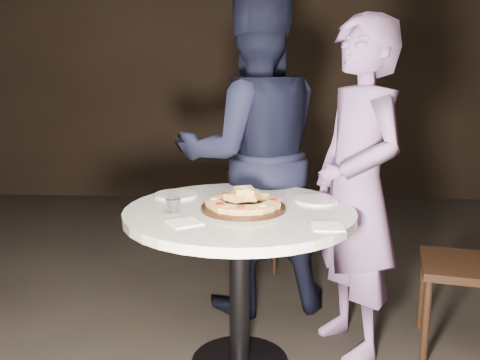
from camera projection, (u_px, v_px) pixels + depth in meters
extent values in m
cylinder|color=black|center=(240.00, 290.00, 2.64)|extent=(0.12, 0.12, 0.76)
cylinder|color=silver|center=(240.00, 213.00, 2.56)|extent=(1.31, 1.31, 0.04)
cylinder|color=black|center=(243.00, 208.00, 2.54)|extent=(0.41, 0.41, 0.02)
cube|color=tan|center=(273.00, 204.00, 2.52)|extent=(0.07, 0.09, 0.04)
cylinder|color=#B2200E|center=(273.00, 200.00, 2.52)|extent=(0.04, 0.04, 0.01)
cube|color=tan|center=(271.00, 201.00, 2.57)|extent=(0.10, 0.11, 0.04)
cube|color=tan|center=(265.00, 198.00, 2.62)|extent=(0.11, 0.11, 0.04)
cylinder|color=beige|center=(265.00, 195.00, 2.61)|extent=(0.06, 0.06, 0.01)
cube|color=tan|center=(256.00, 196.00, 2.65)|extent=(0.11, 0.10, 0.04)
cube|color=tan|center=(246.00, 196.00, 2.67)|extent=(0.09, 0.08, 0.04)
cylinder|color=#B2200E|center=(246.00, 192.00, 2.66)|extent=(0.04, 0.04, 0.01)
cube|color=tan|center=(235.00, 196.00, 2.66)|extent=(0.11, 0.10, 0.04)
cube|color=tan|center=(225.00, 197.00, 2.64)|extent=(0.11, 0.10, 0.04)
cylinder|color=#B2200E|center=(225.00, 194.00, 2.63)|extent=(0.05, 0.05, 0.01)
cube|color=tan|center=(218.00, 199.00, 2.60)|extent=(0.09, 0.10, 0.04)
cube|color=tan|center=(214.00, 202.00, 2.54)|extent=(0.07, 0.09, 0.04)
cylinder|color=beige|center=(214.00, 198.00, 2.54)|extent=(0.04, 0.04, 0.01)
cube|color=tan|center=(215.00, 205.00, 2.49)|extent=(0.10, 0.11, 0.04)
cube|color=tan|center=(220.00, 208.00, 2.45)|extent=(0.10, 0.11, 0.04)
cylinder|color=#B2200E|center=(220.00, 204.00, 2.44)|extent=(0.05, 0.05, 0.01)
cube|color=tan|center=(229.00, 210.00, 2.41)|extent=(0.11, 0.10, 0.04)
cube|color=tan|center=(241.00, 211.00, 2.40)|extent=(0.09, 0.07, 0.04)
cylinder|color=#B2200E|center=(241.00, 207.00, 2.39)|extent=(0.04, 0.04, 0.01)
cube|color=tan|center=(253.00, 210.00, 2.40)|extent=(0.10, 0.08, 0.04)
cube|color=tan|center=(263.00, 209.00, 2.43)|extent=(0.11, 0.11, 0.04)
cylinder|color=beige|center=(263.00, 205.00, 2.42)|extent=(0.06, 0.06, 0.01)
cube|color=tan|center=(270.00, 206.00, 2.47)|extent=(0.10, 0.11, 0.04)
cube|color=tan|center=(252.00, 197.00, 2.54)|extent=(0.09, 0.10, 0.04)
cylinder|color=#2D6B1E|center=(252.00, 193.00, 2.54)|extent=(0.05, 0.05, 0.01)
cube|color=tan|center=(241.00, 195.00, 2.57)|extent=(0.09, 0.07, 0.03)
cylinder|color=beige|center=(241.00, 192.00, 2.56)|extent=(0.04, 0.04, 0.01)
cube|color=tan|center=(234.00, 198.00, 2.51)|extent=(0.11, 0.11, 0.04)
cylinder|color=orange|center=(234.00, 194.00, 2.51)|extent=(0.06, 0.06, 0.01)
cube|color=tan|center=(247.00, 193.00, 2.50)|extent=(0.10, 0.08, 0.04)
cylinder|color=beige|center=(247.00, 189.00, 2.49)|extent=(0.05, 0.05, 0.01)
cube|color=tan|center=(244.00, 190.00, 2.54)|extent=(0.10, 0.09, 0.04)
cylinder|color=beige|center=(244.00, 187.00, 2.53)|extent=(0.05, 0.05, 0.01)
cylinder|color=white|center=(176.00, 195.00, 2.79)|extent=(0.25, 0.25, 0.01)
cylinder|color=white|center=(317.00, 200.00, 2.69)|extent=(0.23, 0.23, 0.01)
imported|color=silver|center=(173.00, 205.00, 2.49)|extent=(0.09, 0.09, 0.07)
cube|color=white|center=(185.00, 223.00, 2.32)|extent=(0.18, 0.18, 0.01)
cube|color=white|center=(328.00, 227.00, 2.26)|extent=(0.13, 0.13, 0.01)
cube|color=black|center=(254.00, 218.00, 3.97)|extent=(0.36, 0.36, 0.03)
cube|color=black|center=(253.00, 199.00, 3.75)|extent=(0.36, 0.04, 0.39)
cylinder|color=black|center=(274.00, 236.00, 4.16)|extent=(0.03, 0.03, 0.39)
cylinder|color=black|center=(235.00, 235.00, 4.17)|extent=(0.03, 0.03, 0.39)
cylinder|color=black|center=(275.00, 250.00, 3.86)|extent=(0.03, 0.03, 0.39)
cylinder|color=black|center=(232.00, 249.00, 3.87)|extent=(0.03, 0.03, 0.39)
cube|color=black|center=(466.00, 266.00, 2.79)|extent=(0.53, 0.53, 0.04)
cylinder|color=black|center=(422.00, 290.00, 3.07)|extent=(0.05, 0.05, 0.47)
cylinder|color=black|center=(426.00, 320.00, 2.71)|extent=(0.05, 0.05, 0.47)
imported|color=black|center=(253.00, 156.00, 3.22)|extent=(1.08, 0.92, 1.92)
imported|color=slate|center=(357.00, 190.00, 2.72)|extent=(0.62, 0.75, 1.75)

